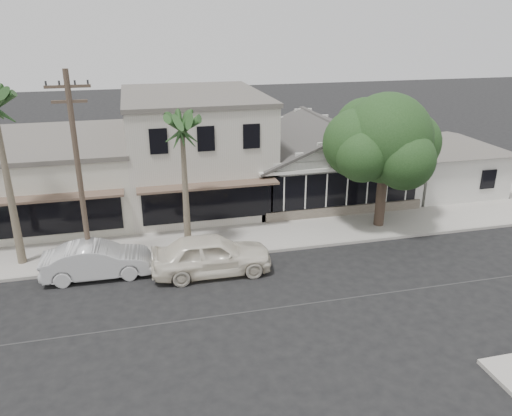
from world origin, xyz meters
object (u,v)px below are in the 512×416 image
object	(u,v)px
utility_pole	(78,170)
shade_tree	(383,140)
car_0	(211,255)
car_1	(97,260)

from	to	relation	value
utility_pole	shade_tree	bearing A→B (deg)	6.27
utility_pole	car_0	size ratio (longest dim) A/B	1.67
utility_pole	car_0	xyz separation A→B (m)	(5.36, -1.62, -3.87)
car_0	shade_tree	world-z (taller)	shade_tree
car_0	car_1	size ratio (longest dim) A/B	1.13
car_0	car_1	bearing A→B (deg)	80.57
utility_pole	car_1	xyz separation A→B (m)	(0.36, -0.71, -4.00)
utility_pole	car_1	size ratio (longest dim) A/B	1.89
car_1	shade_tree	xyz separation A→B (m)	(14.79, 2.38, 4.08)
utility_pole	shade_tree	world-z (taller)	utility_pole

